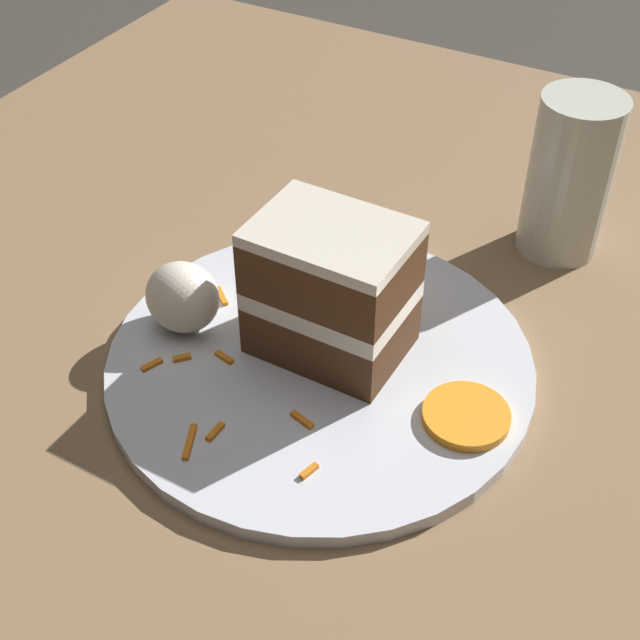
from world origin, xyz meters
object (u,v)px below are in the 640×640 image
object	(u,v)px
plate	(320,364)
orange_garnish	(466,416)
cream_dollop	(183,297)
drinking_glass	(568,187)
cake_slice	(331,290)

from	to	relation	value
plate	orange_garnish	distance (m)	0.11
cream_dollop	drinking_glass	distance (m)	0.30
cake_slice	orange_garnish	xyz separation A→B (m)	(0.11, -0.02, -0.05)
orange_garnish	cream_dollop	bearing A→B (deg)	-176.92
plate	cream_dollop	size ratio (longest dim) A/B	5.53
plate	drinking_glass	xyz separation A→B (m)	(0.10, 0.22, 0.05)
plate	cake_slice	distance (m)	0.06
orange_garnish	drinking_glass	xyz separation A→B (m)	(-0.01, 0.22, 0.04)
cream_dollop	drinking_glass	world-z (taller)	drinking_glass
cake_slice	drinking_glass	size ratio (longest dim) A/B	0.78
plate	cream_dollop	xyz separation A→B (m)	(-0.10, -0.02, 0.03)
drinking_glass	cake_slice	bearing A→B (deg)	-115.88
plate	cake_slice	bearing A→B (deg)	89.81
cake_slice	cream_dollop	size ratio (longest dim) A/B	1.92
cream_dollop	orange_garnish	distance (m)	0.21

